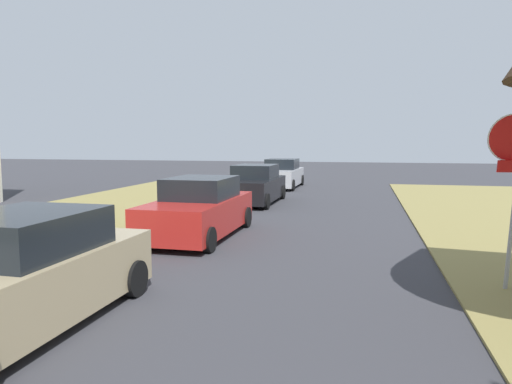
# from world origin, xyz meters

# --- Properties ---
(parked_sedan_tan) EXTENTS (2.00, 4.43, 1.57)m
(parked_sedan_tan) POSITION_xyz_m (-2.44, 6.89, 0.72)
(parked_sedan_tan) COLOR tan
(parked_sedan_tan) RESTS_ON ground
(parked_sedan_red) EXTENTS (2.00, 4.43, 1.57)m
(parked_sedan_red) POSITION_xyz_m (-2.18, 13.36, 0.72)
(parked_sedan_red) COLOR red
(parked_sedan_red) RESTS_ON ground
(parked_sedan_black) EXTENTS (2.00, 4.43, 1.57)m
(parked_sedan_black) POSITION_xyz_m (-2.29, 20.37, 0.72)
(parked_sedan_black) COLOR black
(parked_sedan_black) RESTS_ON ground
(parked_sedan_silver) EXTENTS (2.00, 4.43, 1.57)m
(parked_sedan_silver) POSITION_xyz_m (-2.30, 27.05, 0.72)
(parked_sedan_silver) COLOR #BCBCC1
(parked_sedan_silver) RESTS_ON ground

